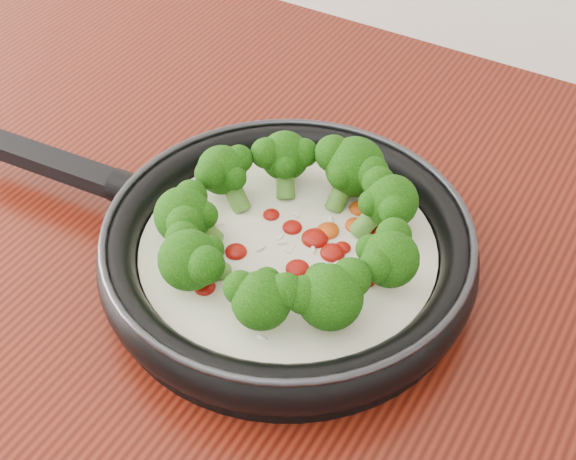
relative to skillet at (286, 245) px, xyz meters
The scene contains 1 object.
skillet is the anchor object (origin of this frame).
Camera 1 is at (0.30, 0.69, 1.39)m, focal length 50.06 mm.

